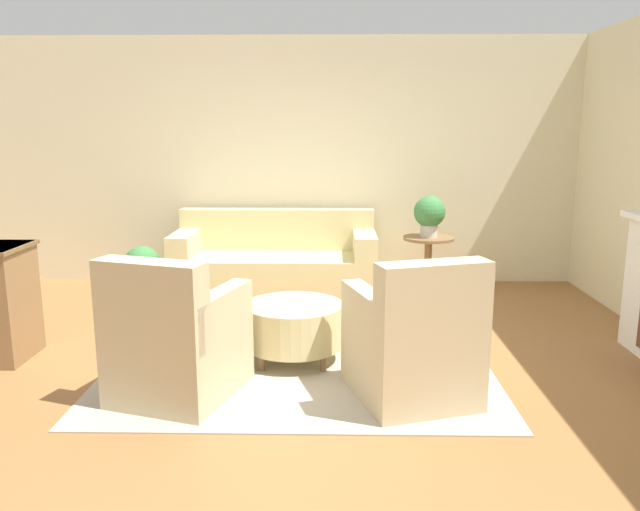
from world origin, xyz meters
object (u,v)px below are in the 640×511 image
Objects in this scene: couch at (276,263)px; armchair_right at (414,345)px; side_table at (428,255)px; potted_plant_on_side_table at (429,214)px; potted_plant_floor at (143,269)px; ottoman_table at (294,325)px; armchair_left at (175,343)px.

couch is 2.21× the size of armchair_right.
potted_plant_on_side_table is at bearing -90.00° from side_table.
potted_plant_on_side_table is at bearing 3.70° from potted_plant_floor.
ottoman_table is at bearing -123.79° from side_table.
potted_plant_on_side_table is at bearing 56.21° from ottoman_table.
armchair_left is at bearing -127.86° from potted_plant_on_side_table.
potted_plant_floor is (-3.05, -0.20, -0.58)m from potted_plant_on_side_table.
armchair_left reaches higher than side_table.
couch is 1.42m from potted_plant_floor.
couch is at bearing 112.70° from armchair_right.
armchair_right reaches higher than potted_plant_floor.
armchair_left is 1.76× the size of potted_plant_floor.
side_table is at bearing 52.14° from armchair_left.
ottoman_table is (0.75, 0.69, -0.09)m from armchair_left.
ottoman_table is at bearing 140.59° from armchair_right.
armchair_left is at bearing -98.56° from couch.
side_table is 1.45× the size of potted_plant_on_side_table.
side_table is (0.49, 2.69, 0.06)m from armchair_right.
potted_plant_floor reaches higher than ottoman_table.
ottoman_table is (-0.84, 0.69, -0.09)m from armchair_right.
ottoman_table is at bearing -123.79° from potted_plant_on_side_table.
armchair_right is 2.78m from potted_plant_on_side_table.
armchair_right is 1.55× the size of side_table.
couch is 1.67m from side_table.
armchair_left is 1.59m from armchair_right.
potted_plant_floor is (-3.05, -0.20, -0.12)m from side_table.
armchair_left is 2.25× the size of potted_plant_on_side_table.
side_table is at bearing 3.70° from potted_plant_floor.
potted_plant_on_side_table is (1.67, -0.12, 0.57)m from couch.
couch is 1.76m from potted_plant_on_side_table.
couch reaches higher than potted_plant_floor.
armchair_right is 1.76× the size of potted_plant_floor.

